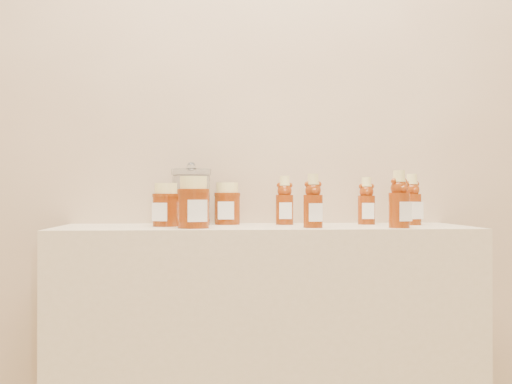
{
  "coord_description": "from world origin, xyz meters",
  "views": [
    {
      "loc": [
        -0.16,
        -0.32,
        0.99
      ],
      "look_at": [
        -0.03,
        1.52,
        1.0
      ],
      "focal_mm": 45.0,
      "sensor_mm": 36.0,
      "label": 1
    }
  ],
  "objects_px": {
    "bear_bottle_front_left": "(313,197)",
    "honey_jar_left": "(166,205)",
    "bear_bottle_back_left": "(285,197)",
    "display_table": "(264,379)",
    "glass_canister": "(191,194)"
  },
  "relations": [
    {
      "from": "honey_jar_left",
      "to": "display_table",
      "type": "bearing_deg",
      "value": 22.58
    },
    {
      "from": "display_table",
      "to": "bear_bottle_front_left",
      "type": "relative_size",
      "value": 7.06
    },
    {
      "from": "bear_bottle_back_left",
      "to": "glass_canister",
      "type": "xyz_separation_m",
      "value": [
        -0.29,
        0.01,
        0.01
      ]
    },
    {
      "from": "honey_jar_left",
      "to": "bear_bottle_front_left",
      "type": "bearing_deg",
      "value": 9.05
    },
    {
      "from": "honey_jar_left",
      "to": "glass_canister",
      "type": "bearing_deg",
      "value": 76.57
    },
    {
      "from": "bear_bottle_back_left",
      "to": "display_table",
      "type": "bearing_deg",
      "value": -127.32
    },
    {
      "from": "bear_bottle_front_left",
      "to": "honey_jar_left",
      "type": "bearing_deg",
      "value": 159.66
    },
    {
      "from": "display_table",
      "to": "honey_jar_left",
      "type": "xyz_separation_m",
      "value": [
        -0.29,
        0.0,
        0.51
      ]
    },
    {
      "from": "bear_bottle_front_left",
      "to": "glass_canister",
      "type": "bearing_deg",
      "value": 143.67
    },
    {
      "from": "bear_bottle_back_left",
      "to": "bear_bottle_front_left",
      "type": "height_order",
      "value": "same"
    },
    {
      "from": "bear_bottle_back_left",
      "to": "honey_jar_left",
      "type": "relative_size",
      "value": 1.35
    },
    {
      "from": "bear_bottle_front_left",
      "to": "honey_jar_left",
      "type": "xyz_separation_m",
      "value": [
        -0.42,
        0.11,
        -0.02
      ]
    },
    {
      "from": "honey_jar_left",
      "to": "bear_bottle_back_left",
      "type": "bearing_deg",
      "value": 36.82
    },
    {
      "from": "bear_bottle_back_left",
      "to": "honey_jar_left",
      "type": "distance_m",
      "value": 0.37
    },
    {
      "from": "bear_bottle_back_left",
      "to": "bear_bottle_front_left",
      "type": "relative_size",
      "value": 1.0
    }
  ]
}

